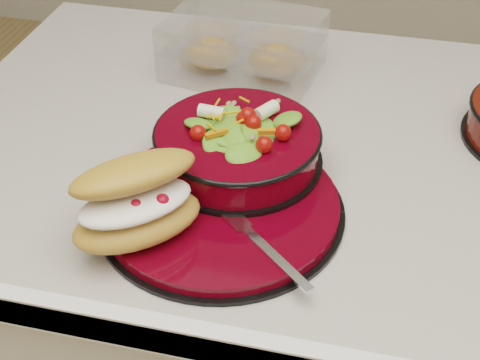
% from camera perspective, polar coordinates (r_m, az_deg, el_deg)
% --- Properties ---
extents(island_counter, '(1.24, 0.74, 0.90)m').
position_cam_1_polar(island_counter, '(1.27, 7.68, -13.83)').
color(island_counter, white).
rests_on(island_counter, ground).
extents(dinner_plate, '(0.31, 0.31, 0.02)m').
position_cam_1_polar(dinner_plate, '(0.83, -1.61, -2.27)').
color(dinner_plate, black).
rests_on(dinner_plate, island_counter).
extents(salad_bowl, '(0.23, 0.23, 0.09)m').
position_cam_1_polar(salad_bowl, '(0.87, -0.22, 3.43)').
color(salad_bowl, black).
rests_on(salad_bowl, dinner_plate).
extents(croissant, '(0.17, 0.18, 0.09)m').
position_cam_1_polar(croissant, '(0.77, -8.74, -1.82)').
color(croissant, gold).
rests_on(croissant, dinner_plate).
extents(fork, '(0.13, 0.12, 0.00)m').
position_cam_1_polar(fork, '(0.77, 1.99, -5.63)').
color(fork, silver).
rests_on(fork, dinner_plate).
extents(pastry_box, '(0.26, 0.21, 0.09)m').
position_cam_1_polar(pastry_box, '(1.11, 0.31, 11.23)').
color(pastry_box, white).
rests_on(pastry_box, island_counter).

